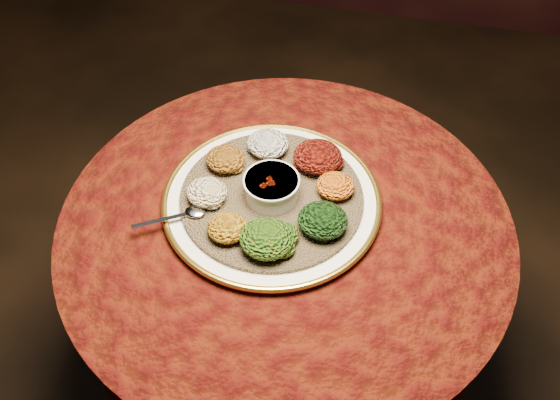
# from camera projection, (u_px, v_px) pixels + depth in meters

# --- Properties ---
(table) EXTENTS (0.96, 0.96, 0.73)m
(table) POSITION_uv_depth(u_px,v_px,m) (285.00, 269.00, 1.45)
(table) COLOR black
(table) RESTS_ON ground
(platter) EXTENTS (0.49, 0.49, 0.02)m
(platter) POSITION_uv_depth(u_px,v_px,m) (272.00, 200.00, 1.33)
(platter) COLOR white
(platter) RESTS_ON table
(injera) EXTENTS (0.48, 0.48, 0.01)m
(injera) POSITION_uv_depth(u_px,v_px,m) (272.00, 197.00, 1.32)
(injera) COLOR olive
(injera) RESTS_ON platter
(stew_bowl) EXTENTS (0.12, 0.12, 0.05)m
(stew_bowl) POSITION_uv_depth(u_px,v_px,m) (271.00, 186.00, 1.30)
(stew_bowl) COLOR silver
(stew_bowl) RESTS_ON injera
(spoon) EXTENTS (0.14, 0.09, 0.01)m
(spoon) POSITION_uv_depth(u_px,v_px,m) (190.00, 213.00, 1.28)
(spoon) COLOR silver
(spoon) RESTS_ON injera
(portion_ayib) EXTENTS (0.09, 0.09, 0.04)m
(portion_ayib) POSITION_uv_depth(u_px,v_px,m) (268.00, 144.00, 1.39)
(portion_ayib) COLOR silver
(portion_ayib) RESTS_ON injera
(portion_kitfo) EXTENTS (0.11, 0.10, 0.05)m
(portion_kitfo) POSITION_uv_depth(u_px,v_px,m) (318.00, 157.00, 1.36)
(portion_kitfo) COLOR black
(portion_kitfo) RESTS_ON injera
(portion_tikil) EXTENTS (0.08, 0.08, 0.04)m
(portion_tikil) POSITION_uv_depth(u_px,v_px,m) (335.00, 186.00, 1.31)
(portion_tikil) COLOR #BE6C0F
(portion_tikil) RESTS_ON injera
(portion_gomen) EXTENTS (0.10, 0.10, 0.05)m
(portion_gomen) POSITION_uv_depth(u_px,v_px,m) (323.00, 220.00, 1.24)
(portion_gomen) COLOR black
(portion_gomen) RESTS_ON injera
(portion_mixveg) EXTENTS (0.11, 0.10, 0.05)m
(portion_mixveg) POSITION_uv_depth(u_px,v_px,m) (267.00, 239.00, 1.21)
(portion_mixveg) COLOR #A4350A
(portion_mixveg) RESTS_ON injera
(portion_kik) EXTENTS (0.08, 0.08, 0.04)m
(portion_kik) POSITION_uv_depth(u_px,v_px,m) (227.00, 228.00, 1.24)
(portion_kik) COLOR #A97B0E
(portion_kik) RESTS_ON injera
(portion_timatim) EXTENTS (0.09, 0.08, 0.04)m
(portion_timatim) POSITION_uv_depth(u_px,v_px,m) (207.00, 192.00, 1.30)
(portion_timatim) COLOR #760707
(portion_timatim) RESTS_ON injera
(portion_shiro) EXTENTS (0.09, 0.08, 0.04)m
(portion_shiro) POSITION_uv_depth(u_px,v_px,m) (225.00, 159.00, 1.36)
(portion_shiro) COLOR brown
(portion_shiro) RESTS_ON injera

